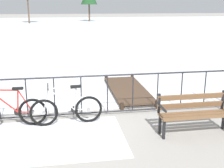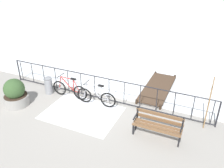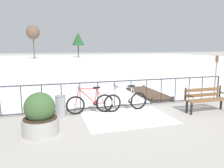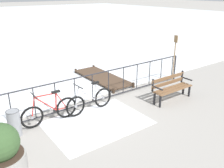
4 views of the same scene
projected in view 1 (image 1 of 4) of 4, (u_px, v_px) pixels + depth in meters
The scene contains 8 objects.
ground_plane at pixel (69, 117), 7.31m from camera, with size 160.00×160.00×0.00m, color #9E9991.
frozen_pond at pixel (64, 28), 34.29m from camera, with size 80.00×56.00×0.03m, color white.
snow_patch at pixel (57, 139), 6.13m from camera, with size 2.87×2.10×0.01m, color white.
railing_fence at pixel (68, 96), 7.16m from camera, with size 9.06×0.06×1.07m.
bicycle_near_railing at pixel (67, 109), 6.79m from camera, with size 1.71×0.52×0.97m.
bicycle_second at pixel (10, 112), 6.65m from camera, with size 1.71×0.52×0.97m.
park_bench at pixel (194, 110), 6.34m from camera, with size 1.60×0.48×0.89m.
wooden_dock at pixel (128, 89), 9.29m from camera, with size 1.10×3.08×0.20m.
Camera 1 is at (-0.04, -6.91, 2.77)m, focal length 46.10 mm.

